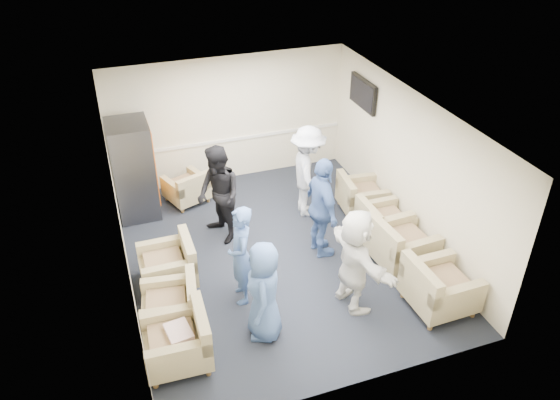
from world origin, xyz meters
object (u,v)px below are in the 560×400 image
object	(u,v)px
person_back_left	(219,195)
armchair_left_far	(171,265)
armchair_right_near	(436,289)
armchair_right_midnear	(399,246)
person_front_right	(355,260)
person_back_right	(308,172)
person_mid_left	(241,256)
armchair_right_far	(359,197)
armchair_corner	(188,189)
person_mid_right	(322,208)
armchair_left_near	(181,342)
armchair_right_midfar	(381,223)
person_front_left	(264,291)
vending_machine	(134,170)
armchair_left_mid	(174,306)

from	to	relation	value
person_back_left	armchair_left_far	bearing A→B (deg)	-63.05
armchair_left_far	armchair_right_near	bearing A→B (deg)	62.42
armchair_right_midnear	person_back_left	distance (m)	3.24
armchair_right_near	person_front_right	world-z (taller)	person_front_right
armchair_right_midnear	armchair_left_far	bearing A→B (deg)	73.99
person_back_right	person_mid_left	bearing A→B (deg)	144.11
person_front_right	armchair_right_far	bearing A→B (deg)	-34.53
armchair_corner	person_mid_right	xyz separation A→B (m)	(1.87, -2.44, 0.63)
armchair_right_far	person_mid_left	distance (m)	3.36
armchair_left_near	armchair_right_midfar	xyz separation A→B (m)	(3.98, 1.67, -0.02)
armchair_left_near	person_back_left	bearing A→B (deg)	157.68
armchair_right_far	person_front_left	xyz separation A→B (m)	(-2.77, -2.53, 0.47)
armchair_left_near	armchair_corner	distance (m)	4.19
armchair_corner	person_mid_left	world-z (taller)	person_mid_left
armchair_right_midfar	person_mid_left	xyz separation A→B (m)	(-2.83, -0.70, 0.51)
armchair_right_midfar	person_mid_right	size ratio (longest dim) A/B	0.45
armchair_right_near	armchair_right_far	bearing A→B (deg)	-3.69
armchair_right_near	armchair_corner	world-z (taller)	armchair_right_near
armchair_right_far	armchair_corner	bearing A→B (deg)	70.84
vending_machine	person_front_right	size ratio (longest dim) A/B	1.11
armchair_left_mid	person_front_left	xyz separation A→B (m)	(1.21, -0.64, 0.47)
armchair_right_far	person_front_left	bearing A→B (deg)	138.06
armchair_right_far	person_front_left	world-z (taller)	person_front_left
armchair_right_midnear	person_front_right	distance (m)	1.43
person_front_right	person_back_left	bearing A→B (deg)	25.75
armchair_left_near	person_mid_left	xyz separation A→B (m)	(1.15, 0.96, 0.49)
armchair_corner	person_back_right	size ratio (longest dim) A/B	0.53
person_front_right	person_mid_left	bearing A→B (deg)	59.74
armchair_right_far	person_front_right	xyz separation A→B (m)	(-1.29, -2.39, 0.53)
person_front_right	person_mid_right	bearing A→B (deg)	-8.17
person_mid_left	person_front_right	size ratio (longest dim) A/B	0.97
person_back_right	person_front_right	distance (m)	2.69
armchair_right_far	person_mid_left	bearing A→B (deg)	126.14
armchair_left_near	armchair_right_midnear	xyz separation A→B (m)	(3.89, 0.91, 0.03)
person_mid_left	person_front_left	bearing A→B (deg)	13.98
armchair_right_midfar	person_front_right	bearing A→B (deg)	138.17
vending_machine	person_front_right	xyz separation A→B (m)	(2.81, -3.78, -0.10)
armchair_right_midfar	person_back_left	world-z (taller)	person_back_left
armchair_right_midfar	armchair_left_near	bearing A→B (deg)	112.64
armchair_left_mid	armchair_left_far	bearing A→B (deg)	-178.77
armchair_right_midnear	armchair_corner	xyz separation A→B (m)	(-2.99, 3.18, -0.08)
person_back_right	armchair_right_midnear	bearing A→B (deg)	-148.87
vending_machine	armchair_right_near	bearing A→B (deg)	-47.10
armchair_right_far	person_mid_left	world-z (taller)	person_mid_left
armchair_left_near	person_front_right	world-z (taller)	person_front_right
person_mid_left	person_front_right	world-z (taller)	person_front_right
armchair_corner	person_front_left	xyz separation A→B (m)	(0.34, -3.97, 0.50)
armchair_corner	vending_machine	bearing A→B (deg)	-18.06
armchair_left_far	armchair_right_near	distance (m)	4.21
armchair_right_midnear	person_front_right	bearing A→B (deg)	115.15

